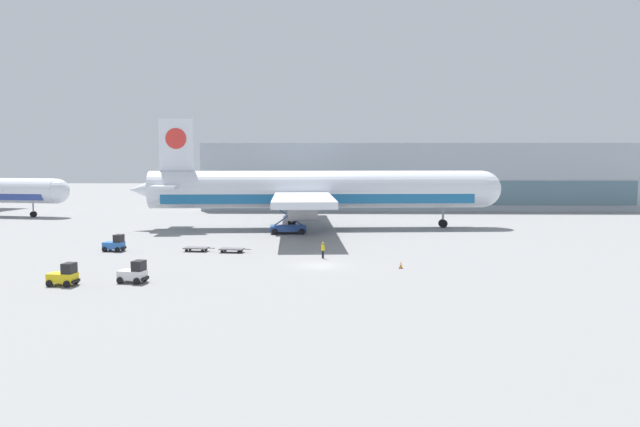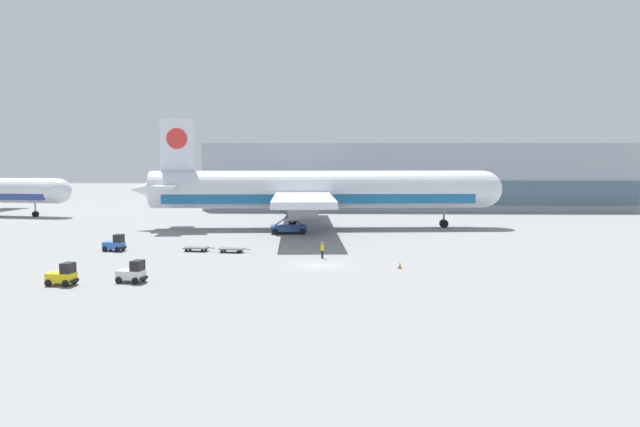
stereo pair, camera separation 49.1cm
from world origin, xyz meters
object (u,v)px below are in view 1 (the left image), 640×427
at_px(baggage_tug_foreground, 134,273).
at_px(baggage_tug_far, 115,244).
at_px(baggage_tug_mid, 64,276).
at_px(airplane_main, 313,191).
at_px(scissor_lift_loader, 288,221).
at_px(baggage_dolly_second, 232,249).
at_px(ground_crew_near, 323,249).
at_px(traffic_cone_near, 401,265).
at_px(baggage_dolly_lead, 196,248).

relative_size(baggage_tug_foreground, baggage_tug_far, 1.02).
bearing_deg(baggage_tug_mid, airplane_main, 72.16).
xyz_separation_m(airplane_main, baggage_tug_foreground, (-14.42, -42.94, -4.96)).
distance_m(scissor_lift_loader, baggage_tug_mid, 41.03).
relative_size(baggage_tug_mid, baggage_dolly_second, 0.69).
xyz_separation_m(scissor_lift_loader, ground_crew_near, (5.49, -22.35, -0.74)).
distance_m(scissor_lift_loader, baggage_dolly_second, 19.16).
xyz_separation_m(baggage_tug_foreground, baggage_tug_mid, (-5.65, -1.41, 0.00)).
height_order(airplane_main, ground_crew_near, airplane_main).
bearing_deg(ground_crew_near, traffic_cone_near, 20.95).
height_order(airplane_main, baggage_dolly_second, airplane_main).
distance_m(airplane_main, ground_crew_near, 29.67).
relative_size(airplane_main, baggage_dolly_second, 15.44).
bearing_deg(traffic_cone_near, baggage_tug_mid, -163.02).
relative_size(scissor_lift_loader, baggage_dolly_lead, 1.43).
bearing_deg(baggage_dolly_second, baggage_tug_far, -176.69).
bearing_deg(traffic_cone_near, scissor_lift_loader, 115.38).
bearing_deg(baggage_dolly_lead, baggage_tug_far, -173.43).
xyz_separation_m(airplane_main, baggage_dolly_second, (-8.63, -25.25, -5.45)).
height_order(baggage_tug_foreground, ground_crew_near, baggage_tug_foreground).
bearing_deg(baggage_dolly_lead, scissor_lift_loader, 67.56).
distance_m(baggage_tug_foreground, baggage_tug_mid, 5.82).
relative_size(baggage_tug_far, ground_crew_near, 1.44).
height_order(baggage_tug_mid, ground_crew_near, baggage_tug_mid).
relative_size(airplane_main, baggage_dolly_lead, 15.44).
height_order(baggage_tug_far, traffic_cone_near, baggage_tug_far).
xyz_separation_m(baggage_tug_foreground, ground_crew_near, (16.50, 13.73, 0.20)).
relative_size(ground_crew_near, traffic_cone_near, 2.64).
bearing_deg(baggage_tug_mid, ground_crew_near, 40.86).
distance_m(scissor_lift_loader, traffic_cone_near, 31.36).
height_order(scissor_lift_loader, baggage_tug_foreground, scissor_lift_loader).
xyz_separation_m(baggage_tug_far, ground_crew_near, (24.72, -4.65, 0.20)).
xyz_separation_m(baggage_dolly_lead, ground_crew_near, (15.07, -4.73, 0.69)).
relative_size(scissor_lift_loader, baggage_tug_far, 2.07).
xyz_separation_m(scissor_lift_loader, traffic_cone_near, (13.42, -28.30, -1.48)).
bearing_deg(baggage_tug_foreground, ground_crew_near, 50.26).
height_order(airplane_main, baggage_tug_mid, airplane_main).
height_order(baggage_dolly_lead, baggage_dolly_second, same).
relative_size(airplane_main, ground_crew_near, 32.01).
bearing_deg(baggage_tug_foreground, scissor_lift_loader, 83.51).
relative_size(baggage_tug_far, traffic_cone_near, 3.79).
height_order(baggage_tug_foreground, baggage_tug_far, same).
xyz_separation_m(scissor_lift_loader, baggage_tug_foreground, (-11.02, -36.08, -0.94)).
bearing_deg(baggage_tug_mid, traffic_cone_near, 23.48).
bearing_deg(airplane_main, baggage_dolly_lead, -121.79).
height_order(baggage_tug_far, baggage_dolly_second, baggage_tug_far).
distance_m(scissor_lift_loader, ground_crew_near, 23.02).
distance_m(baggage_dolly_lead, baggage_dolly_second, 4.42).
height_order(baggage_dolly_second, traffic_cone_near, traffic_cone_near).
xyz_separation_m(baggage_tug_far, baggage_dolly_second, (14.00, -0.68, -0.49)).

